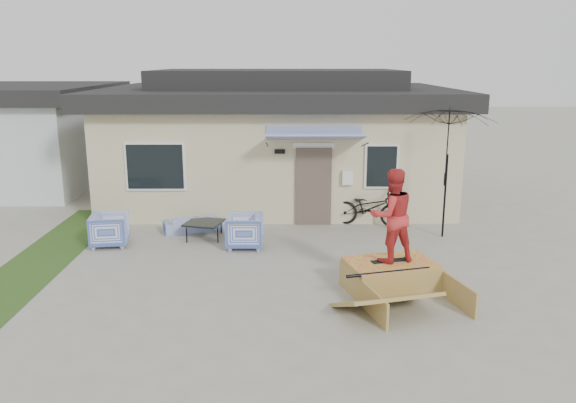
{
  "coord_description": "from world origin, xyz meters",
  "views": [
    {
      "loc": [
        0.22,
        -10.45,
        4.33
      ],
      "look_at": [
        0.3,
        1.8,
        1.3
      ],
      "focal_mm": 35.65,
      "sensor_mm": 36.0,
      "label": 1
    }
  ],
  "objects_px": {
    "patio_umbrella": "(447,168)",
    "skateboard": "(390,260)",
    "coffee_table": "(204,230)",
    "skate_ramp": "(390,276)",
    "skater": "(392,214)",
    "armchair_left": "(110,228)",
    "loveseat": "(193,220)",
    "bicycle": "(369,204)",
    "armchair_right": "(244,229)"
  },
  "relations": [
    {
      "from": "armchair_right",
      "to": "patio_umbrella",
      "type": "bearing_deg",
      "value": 99.75
    },
    {
      "from": "skateboard",
      "to": "skater",
      "type": "relative_size",
      "value": 0.42
    },
    {
      "from": "coffee_table",
      "to": "loveseat",
      "type": "bearing_deg",
      "value": 122.23
    },
    {
      "from": "patio_umbrella",
      "to": "skateboard",
      "type": "bearing_deg",
      "value": -120.12
    },
    {
      "from": "armchair_right",
      "to": "bicycle",
      "type": "bearing_deg",
      "value": 120.03
    },
    {
      "from": "armchair_left",
      "to": "skater",
      "type": "distance_m",
      "value": 6.86
    },
    {
      "from": "loveseat",
      "to": "patio_umbrella",
      "type": "bearing_deg",
      "value": 156.1
    },
    {
      "from": "loveseat",
      "to": "armchair_right",
      "type": "relative_size",
      "value": 1.69
    },
    {
      "from": "armchair_left",
      "to": "armchair_right",
      "type": "bearing_deg",
      "value": -100.2
    },
    {
      "from": "armchair_left",
      "to": "skater",
      "type": "xyz_separation_m",
      "value": [
        6.22,
        -2.69,
        1.07
      ]
    },
    {
      "from": "armchair_right",
      "to": "skateboard",
      "type": "xyz_separation_m",
      "value": [
        3.0,
        -2.55,
        0.14
      ]
    },
    {
      "from": "skate_ramp",
      "to": "skateboard",
      "type": "relative_size",
      "value": 2.9
    },
    {
      "from": "armchair_left",
      "to": "bicycle",
      "type": "relative_size",
      "value": 0.46
    },
    {
      "from": "loveseat",
      "to": "skateboard",
      "type": "relative_size",
      "value": 1.94
    },
    {
      "from": "skate_ramp",
      "to": "skateboard",
      "type": "height_order",
      "value": "skateboard"
    },
    {
      "from": "armchair_right",
      "to": "bicycle",
      "type": "xyz_separation_m",
      "value": [
        3.22,
        1.84,
        0.17
      ]
    },
    {
      "from": "armchair_right",
      "to": "bicycle",
      "type": "height_order",
      "value": "bicycle"
    },
    {
      "from": "loveseat",
      "to": "skater",
      "type": "relative_size",
      "value": 0.82
    },
    {
      "from": "armchair_left",
      "to": "skateboard",
      "type": "distance_m",
      "value": 6.78
    },
    {
      "from": "armchair_left",
      "to": "bicycle",
      "type": "bearing_deg",
      "value": -82.95
    },
    {
      "from": "armchair_left",
      "to": "skate_ramp",
      "type": "relative_size",
      "value": 0.39
    },
    {
      "from": "skate_ramp",
      "to": "skater",
      "type": "xyz_separation_m",
      "value": [
        -0.01,
        0.05,
        1.23
      ]
    },
    {
      "from": "coffee_table",
      "to": "skate_ramp",
      "type": "height_order",
      "value": "skate_ramp"
    },
    {
      "from": "bicycle",
      "to": "skate_ramp",
      "type": "distance_m",
      "value": 4.46
    },
    {
      "from": "patio_umbrella",
      "to": "skateboard",
      "type": "distance_m",
      "value": 4.07
    },
    {
      "from": "skateboard",
      "to": "skater",
      "type": "bearing_deg",
      "value": 75.03
    },
    {
      "from": "skateboard",
      "to": "armchair_left",
      "type": "bearing_deg",
      "value": 141.65
    },
    {
      "from": "loveseat",
      "to": "armchair_right",
      "type": "height_order",
      "value": "armchair_right"
    },
    {
      "from": "loveseat",
      "to": "bicycle",
      "type": "relative_size",
      "value": 0.78
    },
    {
      "from": "armchair_right",
      "to": "armchair_left",
      "type": "bearing_deg",
      "value": -92.18
    },
    {
      "from": "coffee_table",
      "to": "patio_umbrella",
      "type": "bearing_deg",
      "value": 0.88
    },
    {
      "from": "armchair_left",
      "to": "patio_umbrella",
      "type": "height_order",
      "value": "patio_umbrella"
    },
    {
      "from": "loveseat",
      "to": "patio_umbrella",
      "type": "relative_size",
      "value": 0.65
    },
    {
      "from": "loveseat",
      "to": "skateboard",
      "type": "distance_m",
      "value": 5.9
    },
    {
      "from": "loveseat",
      "to": "patio_umbrella",
      "type": "height_order",
      "value": "patio_umbrella"
    },
    {
      "from": "bicycle",
      "to": "loveseat",
      "type": "bearing_deg",
      "value": 110.63
    },
    {
      "from": "armchair_left",
      "to": "skateboard",
      "type": "xyz_separation_m",
      "value": [
        6.22,
        -2.69,
        0.14
      ]
    },
    {
      "from": "skateboard",
      "to": "skate_ramp",
      "type": "bearing_deg",
      "value": -89.94
    },
    {
      "from": "coffee_table",
      "to": "skateboard",
      "type": "height_order",
      "value": "skateboard"
    },
    {
      "from": "armchair_right",
      "to": "skateboard",
      "type": "bearing_deg",
      "value": 49.94
    },
    {
      "from": "coffee_table",
      "to": "armchair_left",
      "type": "bearing_deg",
      "value": -164.8
    },
    {
      "from": "patio_umbrella",
      "to": "skateboard",
      "type": "height_order",
      "value": "patio_umbrella"
    },
    {
      "from": "coffee_table",
      "to": "skate_ramp",
      "type": "relative_size",
      "value": 0.39
    },
    {
      "from": "patio_umbrella",
      "to": "skater",
      "type": "height_order",
      "value": "skater"
    },
    {
      "from": "patio_umbrella",
      "to": "skater",
      "type": "xyz_separation_m",
      "value": [
        -1.96,
        -3.37,
        -0.25
      ]
    },
    {
      "from": "armchair_right",
      "to": "skate_ramp",
      "type": "bearing_deg",
      "value": 49.49
    },
    {
      "from": "armchair_left",
      "to": "patio_umbrella",
      "type": "xyz_separation_m",
      "value": [
        8.18,
        0.68,
        1.32
      ]
    },
    {
      "from": "loveseat",
      "to": "skate_ramp",
      "type": "relative_size",
      "value": 0.67
    },
    {
      "from": "skate_ramp",
      "to": "skateboard",
      "type": "distance_m",
      "value": 0.3
    },
    {
      "from": "loveseat",
      "to": "bicycle",
      "type": "bearing_deg",
      "value": 166.85
    }
  ]
}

